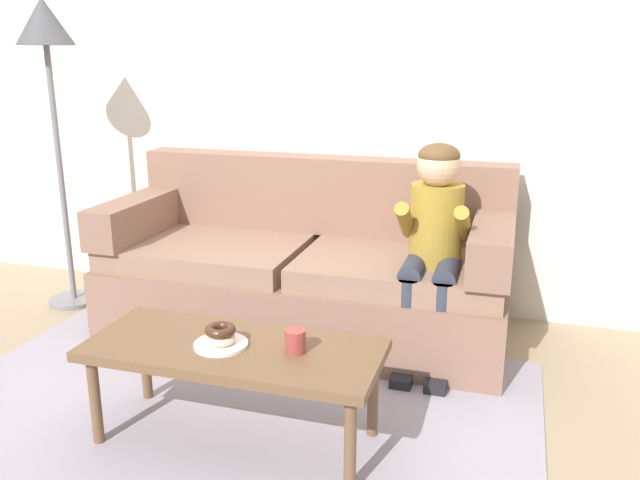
{
  "coord_description": "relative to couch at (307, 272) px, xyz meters",
  "views": [
    {
      "loc": [
        1.13,
        -2.43,
        1.51
      ],
      "look_at": [
        0.25,
        0.45,
        0.65
      ],
      "focal_mm": 36.75,
      "sensor_mm": 36.0,
      "label": 1
    }
  ],
  "objects": [
    {
      "name": "ground",
      "position": [
        -0.06,
        -0.85,
        -0.34
      ],
      "size": [
        10.0,
        10.0,
        0.0
      ],
      "primitive_type": "plane",
      "color": "#9E896B"
    },
    {
      "name": "toy_controller",
      "position": [
        -0.62,
        -0.7,
        -0.32
      ],
      "size": [
        0.23,
        0.09,
        0.05
      ],
      "rotation": [
        0.0,
        0.0,
        -0.07
      ],
      "color": "red",
      "rests_on": "ground"
    },
    {
      "name": "donut_second",
      "position": [
        0.03,
        -1.17,
        0.15
      ],
      "size": [
        0.15,
        0.15,
        0.04
      ],
      "primitive_type": "torus",
      "rotation": [
        0.0,
        0.0,
        2.84
      ],
      "color": "#422619",
      "rests_on": "donut"
    },
    {
      "name": "floor_lamp",
      "position": [
        -1.53,
        -0.04,
        1.15
      ],
      "size": [
        0.32,
        0.32,
        1.81
      ],
      "color": "slate",
      "rests_on": "ground"
    },
    {
      "name": "couch",
      "position": [
        0.0,
        0.0,
        0.0
      ],
      "size": [
        2.18,
        0.9,
        0.94
      ],
      "color": "#846051",
      "rests_on": "ground"
    },
    {
      "name": "coffee_table",
      "position": [
        0.07,
        -1.15,
        0.04
      ],
      "size": [
        1.16,
        0.49,
        0.42
      ],
      "color": "brown",
      "rests_on": "ground"
    },
    {
      "name": "donut",
      "position": [
        0.03,
        -1.17,
        0.11
      ],
      "size": [
        0.15,
        0.15,
        0.04
      ],
      "primitive_type": "torus",
      "rotation": [
        0.0,
        0.0,
        2.78
      ],
      "color": "beige",
      "rests_on": "plate"
    },
    {
      "name": "wall_back",
      "position": [
        -0.06,
        0.55,
        1.06
      ],
      "size": [
        8.0,
        0.1,
        2.8
      ],
      "primitive_type": "cube",
      "color": "silver",
      "rests_on": "ground"
    },
    {
      "name": "person_child",
      "position": [
        0.71,
        -0.21,
        0.33
      ],
      "size": [
        0.34,
        0.58,
        1.1
      ],
      "color": "olive",
      "rests_on": "ground"
    },
    {
      "name": "area_rug",
      "position": [
        -0.06,
        -1.1,
        -0.33
      ],
      "size": [
        2.65,
        1.99,
        0.01
      ],
      "primitive_type": "cube",
      "color": "#9993A3",
      "rests_on": "ground"
    },
    {
      "name": "mug",
      "position": [
        0.32,
        -1.13,
        0.12
      ],
      "size": [
        0.08,
        0.08,
        0.09
      ],
      "primitive_type": "cylinder",
      "color": "#993D38",
      "rests_on": "coffee_table"
    },
    {
      "name": "plate",
      "position": [
        0.03,
        -1.17,
        0.09
      ],
      "size": [
        0.21,
        0.21,
        0.01
      ],
      "primitive_type": "cylinder",
      "color": "white",
      "rests_on": "coffee_table"
    }
  ]
}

